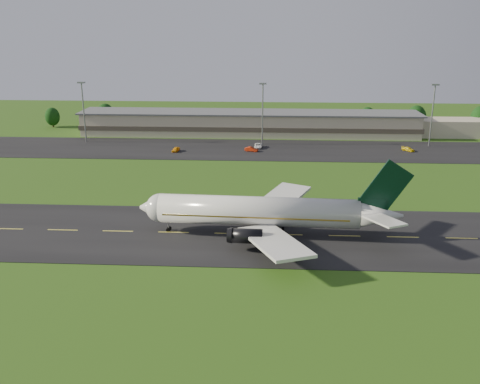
# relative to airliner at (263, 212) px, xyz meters

# --- Properties ---
(ground) EXTENTS (360.00, 360.00, 0.00)m
(ground) POSITION_rel_airliner_xyz_m (-6.28, 0.04, -4.66)
(ground) COLOR #254711
(ground) RESTS_ON ground
(taxiway) EXTENTS (220.00, 30.00, 0.10)m
(taxiway) POSITION_rel_airliner_xyz_m (-6.28, 0.04, -4.61)
(taxiway) COLOR black
(taxiway) RESTS_ON ground
(apron) EXTENTS (260.00, 30.00, 0.10)m
(apron) POSITION_rel_airliner_xyz_m (-6.28, 72.04, -4.61)
(apron) COLOR black
(apron) RESTS_ON ground
(airliner) EXTENTS (51.30, 42.14, 15.57)m
(airliner) POSITION_rel_airliner_xyz_m (0.00, 0.00, 0.00)
(airliner) COLOR silver
(airliner) RESTS_ON ground
(terminal) EXTENTS (145.00, 16.00, 8.40)m
(terminal) POSITION_rel_airliner_xyz_m (0.13, 96.22, -0.67)
(terminal) COLOR #C1AE93
(terminal) RESTS_ON ground
(light_mast_west) EXTENTS (2.40, 1.20, 20.35)m
(light_mast_west) POSITION_rel_airliner_xyz_m (-61.28, 80.04, 8.08)
(light_mast_west) COLOR gray
(light_mast_west) RESTS_ON ground
(light_mast_centre) EXTENTS (2.40, 1.20, 20.35)m
(light_mast_centre) POSITION_rel_airliner_xyz_m (-1.28, 80.04, 8.08)
(light_mast_centre) COLOR gray
(light_mast_centre) RESTS_ON ground
(light_mast_east) EXTENTS (2.40, 1.20, 20.35)m
(light_mast_east) POSITION_rel_airliner_xyz_m (53.72, 80.04, 8.08)
(light_mast_east) COLOR gray
(light_mast_east) RESTS_ON ground
(tree_line) EXTENTS (197.68, 8.29, 9.86)m
(tree_line) POSITION_rel_airliner_xyz_m (31.05, 105.74, 0.22)
(tree_line) COLOR black
(tree_line) RESTS_ON ground
(service_vehicle_a) EXTENTS (2.34, 4.34, 1.40)m
(service_vehicle_a) POSITION_rel_airliner_xyz_m (-28.38, 67.68, -3.86)
(service_vehicle_a) COLOR #F0A20E
(service_vehicle_a) RESTS_ON apron
(service_vehicle_b) EXTENTS (4.50, 2.60, 1.40)m
(service_vehicle_b) POSITION_rel_airliner_xyz_m (-4.50, 69.16, -3.86)
(service_vehicle_b) COLOR #A4230A
(service_vehicle_b) RESTS_ON apron
(service_vehicle_c) EXTENTS (2.63, 5.32, 1.45)m
(service_vehicle_c) POSITION_rel_airliner_xyz_m (-2.48, 74.19, -3.84)
(service_vehicle_c) COLOR white
(service_vehicle_c) RESTS_ON apron
(service_vehicle_d) EXTENTS (4.13, 4.30, 1.23)m
(service_vehicle_d) POSITION_rel_airliner_xyz_m (45.15, 72.34, -3.95)
(service_vehicle_d) COLOR yellow
(service_vehicle_d) RESTS_ON apron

